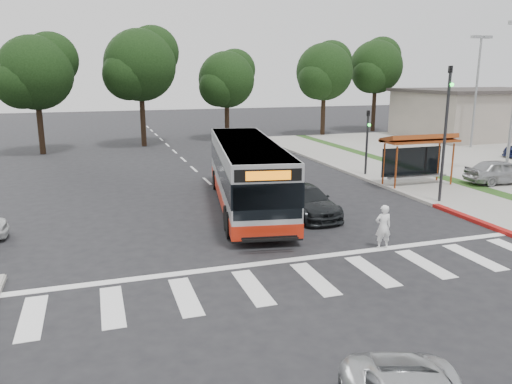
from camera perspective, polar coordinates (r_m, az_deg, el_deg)
name	(u,v)px	position (r m, az deg, el deg)	size (l,w,h in m)	color
ground	(262,231)	(20.01, 0.71, -4.51)	(140.00, 140.00, 0.00)	black
sidewalk_east	(389,175)	(31.75, 15.01, 1.88)	(4.00, 40.00, 0.12)	gray
curb_east	(361,177)	(30.72, 11.87, 1.70)	(0.30, 40.00, 0.15)	#9E9991
curb_east_red	(482,223)	(22.87, 24.37, -3.23)	(0.32, 6.00, 0.15)	maroon
commercial_building	(479,115)	(54.07, 24.17, 8.06)	(14.00, 10.00, 4.40)	#9F9285
building_roof_cap	(482,90)	(53.95, 24.42, 10.54)	(14.60, 10.60, 0.30)	#383330
crosswalk_ladder	(315,279)	(15.66, 6.71, -9.81)	(18.00, 2.60, 0.01)	silver
bus_shelter	(418,144)	(28.92, 18.05, 5.19)	(4.20, 1.60, 2.86)	brown
traffic_signal_ne_tall	(446,123)	(25.18, 20.90, 7.35)	(0.18, 0.37, 6.50)	black
traffic_signal_ne_short	(367,136)	(31.05, 12.60, 6.29)	(0.18, 0.37, 4.00)	black
lot_light_mid	(478,76)	(45.46, 24.00, 11.97)	(1.90, 0.35, 9.01)	gray
tree_ne_a	(325,71)	(51.16, 7.87, 13.55)	(6.16, 5.74, 9.30)	black
tree_ne_b	(376,66)	(56.27, 13.59, 13.83)	(6.16, 5.74, 10.02)	black
tree_north_a	(141,64)	(44.30, -13.01, 14.07)	(6.60, 6.15, 10.17)	black
tree_north_b	(227,79)	(47.67, -3.33, 12.79)	(5.72, 5.33, 8.43)	black
tree_north_c	(36,71)	(42.25, -23.82, 12.49)	(6.16, 5.74, 9.30)	black
transit_bus	(247,175)	(23.32, -1.05, 2.00)	(2.59, 11.93, 3.08)	#A7AAAC
pedestrian	(383,227)	(18.44, 14.33, -3.88)	(0.59, 0.39, 1.62)	white
dark_sedan	(306,201)	(22.20, 5.71, -1.00)	(1.83, 4.51, 1.31)	black
parked_car_0	(501,171)	(31.25, 26.18, 2.13)	(1.62, 4.02, 1.37)	#999B9E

